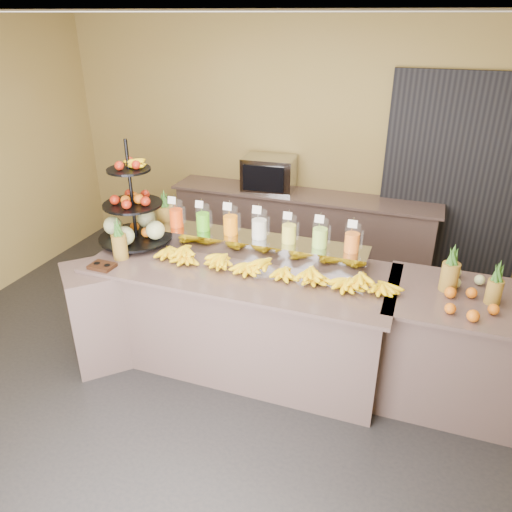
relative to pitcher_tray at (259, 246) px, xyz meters
The scene contains 20 objects.
ground 1.16m from the pitcher_tray, 95.89° to the right, with size 6.00×6.00×0.00m, color black.
room_envelope 0.90m from the pitcher_tray, 58.24° to the left, with size 6.04×5.02×2.82m.
buffet_counter 0.65m from the pitcher_tray, 118.69° to the right, with size 2.75×1.25×0.93m.
right_counter 1.74m from the pitcher_tray, ahead, with size 1.08×0.88×0.93m.
back_ledge 1.76m from the pitcher_tray, 92.05° to the left, with size 3.10×0.55×0.93m.
pitcher_tray is the anchor object (origin of this frame).
juice_pitcher_orange_a 0.80m from the pitcher_tray, behind, with size 0.13×0.13×0.31m.
juice_pitcher_green 0.55m from the pitcher_tray, behind, with size 0.12×0.13×0.30m.
juice_pitcher_orange_b 0.32m from the pitcher_tray, behind, with size 0.13×0.14×0.32m.
juice_pitcher_milk 0.18m from the pitcher_tray, 100.26° to the right, with size 0.13×0.14×0.32m.
juice_pitcher_lemon 0.31m from the pitcher_tray, ahead, with size 0.12×0.13×0.30m.
juice_pitcher_lime 0.55m from the pitcher_tray, ahead, with size 0.13×0.13×0.31m.
juice_pitcher_orange_c 0.80m from the pitcher_tray, ahead, with size 0.12×0.13×0.30m.
banana_heap 0.35m from the pitcher_tray, 61.24° to the right, with size 2.06×0.19×0.17m.
fruit_stand 1.10m from the pitcher_tray, behind, with size 0.81×0.81×0.93m.
condiment_caddy 1.31m from the pitcher_tray, 148.83° to the right, with size 0.20×0.15×0.03m, color #321B0E.
pineapple_left_a 1.17m from the pitcher_tray, 156.26° to the right, with size 0.13×0.13×0.37m.
pineapple_left_b 0.97m from the pitcher_tray, behind, with size 0.15×0.15×0.44m.
right_fruit_pile 1.68m from the pitcher_tray, ahead, with size 0.42×0.40×0.22m.
oven_warmer 1.74m from the pitcher_tray, 105.61° to the left, with size 0.59×0.41×0.39m, color gray.
Camera 1 is at (1.34, -3.06, 2.80)m, focal length 35.00 mm.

